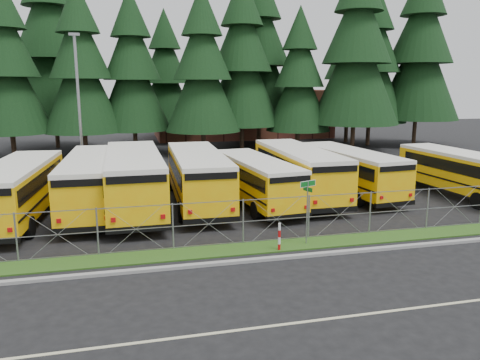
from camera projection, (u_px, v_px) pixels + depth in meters
name	position (u px, v px, depth m)	size (l,w,h in m)	color
ground	(320.00, 230.00, 22.11)	(120.00, 120.00, 0.00)	black
curb	(350.00, 251.00, 19.15)	(50.00, 0.25, 0.12)	gray
grass_verge	(335.00, 241.00, 20.49)	(50.00, 1.40, 0.06)	#224213
road_lane_line	(423.00, 307.00, 14.50)	(50.00, 0.12, 0.01)	beige
chainlink_fence	(330.00, 216.00, 20.96)	(44.00, 0.10, 2.00)	gray
brick_building	(241.00, 113.00, 60.96)	(22.00, 10.00, 6.00)	brown
bus_0	(20.00, 191.00, 23.61)	(2.65, 11.21, 2.94)	#FFAD08
bus_1	(93.00, 184.00, 25.21)	(2.73, 11.57, 3.03)	#FFAD08
bus_2	(134.00, 181.00, 25.44)	(2.89, 12.26, 3.21)	#FFAD08
bus_3	(197.00, 178.00, 26.61)	(2.75, 11.65, 3.06)	#FFAD08
bus_4	(254.00, 181.00, 26.70)	(2.41, 10.23, 2.68)	#FFAD08
bus_5	(296.00, 172.00, 28.36)	(2.73, 11.56, 3.03)	#FFAD08
bus_6	(346.00, 172.00, 29.19)	(2.53, 10.70, 2.81)	#FFAD08
bus_east	(456.00, 174.00, 28.72)	(2.48, 10.50, 2.75)	#FFAD08
street_sign	(307.00, 199.00, 19.76)	(0.79, 0.52, 2.81)	gray
striped_bollard	(279.00, 237.00, 19.26)	(0.11, 0.11, 1.20)	#B20C0C
light_standard	(79.00, 103.00, 32.28)	(0.70, 0.35, 10.14)	gray
conifer_1	(6.00, 68.00, 41.39)	(7.39, 7.39, 16.34)	black
conifer_2	(81.00, 70.00, 42.70)	(7.24, 7.24, 16.01)	black
conifer_3	(132.00, 72.00, 45.06)	(7.16, 7.16, 15.82)	black
conifer_4	(202.00, 72.00, 43.81)	(7.16, 7.16, 15.83)	black
conifer_5	(242.00, 63.00, 47.06)	(7.97, 7.97, 17.63)	black
conifer_6	(299.00, 80.00, 46.66)	(6.48, 6.48, 14.33)	black
conifer_7	(357.00, 54.00, 45.73)	(8.73, 8.73, 19.32)	black
conifer_8	(372.00, 65.00, 50.97)	(8.00, 8.00, 17.70)	black
conifer_9	(420.00, 54.00, 50.91)	(8.97, 8.97, 19.84)	black
conifer_10	(50.00, 49.00, 48.73)	(9.37, 9.37, 20.72)	black
conifer_11	(166.00, 77.00, 53.76)	(6.85, 6.85, 15.14)	black
conifer_12	(259.00, 57.00, 50.48)	(8.69, 8.69, 19.22)	black
conifer_13	(349.00, 73.00, 54.00)	(7.28, 7.28, 16.11)	black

